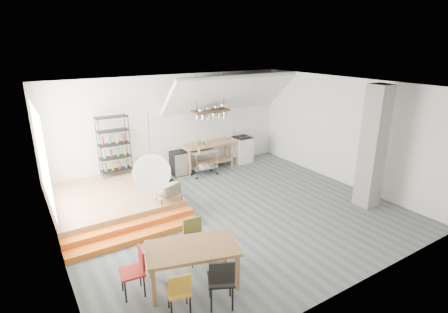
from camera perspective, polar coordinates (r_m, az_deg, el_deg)
floor at (r=9.06m, az=1.38°, el=-9.13°), size 8.00×8.00×0.00m
wall_back at (r=11.41m, az=-8.35°, el=5.08°), size 8.00×0.04×3.20m
wall_left at (r=7.17m, az=-26.30°, el=-4.70°), size 0.04×7.00×3.20m
wall_right at (r=11.09m, az=18.98°, el=3.88°), size 0.04×7.00×3.20m
ceiling at (r=8.10m, az=1.55°, el=11.40°), size 8.00×7.00×0.02m
slope_ceiling at (r=11.56m, az=0.96°, el=10.23°), size 4.40×1.44×1.32m
window_pane at (r=8.53m, az=-27.59°, el=0.02°), size 0.02×2.50×2.20m
platform at (r=9.75m, az=-17.84°, el=-6.69°), size 3.00×3.00×0.40m
step_lower at (r=8.13m, az=-14.06°, el=-12.65°), size 3.00×0.35×0.13m
step_upper at (r=8.39m, az=-14.88°, el=-11.16°), size 3.00×0.35×0.27m
concrete_column at (r=9.69m, az=23.15°, el=1.39°), size 0.50×0.50×3.20m
kitchen_counter at (r=11.84m, az=-2.59°, el=0.85°), size 1.80×0.60×0.91m
stove at (r=12.61m, az=2.94°, el=1.25°), size 0.60×0.60×1.18m
pot_rack at (r=11.33m, az=-1.99°, el=7.12°), size 1.20×0.50×1.43m
wire_shelving at (r=10.58m, az=-17.53°, el=1.83°), size 0.88×0.38×1.80m
microwave_shelf at (r=8.82m, az=-8.98°, el=-6.21°), size 0.60×0.40×0.16m
paper_lantern at (r=5.61m, az=-11.71°, el=-2.67°), size 0.60×0.60×0.60m
dining_table at (r=6.37m, az=-5.23°, el=-15.11°), size 1.78×1.31×0.75m
chair_mustard at (r=5.87m, az=-7.31°, el=-20.78°), size 0.45×0.45×0.81m
chair_black at (r=5.92m, az=-0.43°, el=-19.30°), size 0.57×0.57×0.94m
chair_olive at (r=7.07m, az=-4.82°, el=-12.85°), size 0.43×0.43×0.87m
chair_red at (r=6.40m, az=-14.19°, el=-17.17°), size 0.44×0.44×0.86m
rolling_cart at (r=11.31m, az=-3.27°, el=-0.55°), size 0.83×0.47×0.81m
mini_fridge at (r=11.49m, az=-7.46°, el=-1.09°), size 0.46×0.46×0.78m
microwave at (r=8.75m, az=-9.04°, el=-5.23°), size 0.62×0.52×0.29m
bowl at (r=11.63m, az=-3.24°, el=2.11°), size 0.23×0.23×0.05m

